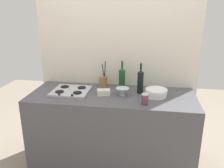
{
  "coord_description": "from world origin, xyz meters",
  "views": [
    {
      "loc": [
        0.37,
        -2.36,
        1.81
      ],
      "look_at": [
        0.0,
        0.0,
        1.02
      ],
      "focal_mm": 37.62,
      "sensor_mm": 36.0,
      "label": 1
    }
  ],
  "objects_px": {
    "mixing_bowl": "(122,91)",
    "condiment_jar_front": "(145,99)",
    "stovetop_hob": "(71,91)",
    "wine_bottle_mid_left": "(140,81)",
    "butter_dish": "(104,92)",
    "wine_bottle_leftmost": "(122,78)",
    "utensil_crock": "(103,81)",
    "plate_stack": "(156,93)"
  },
  "relations": [
    {
      "from": "wine_bottle_mid_left",
      "to": "condiment_jar_front",
      "type": "bearing_deg",
      "value": -79.34
    },
    {
      "from": "mixing_bowl",
      "to": "condiment_jar_front",
      "type": "xyz_separation_m",
      "value": [
        0.24,
        -0.21,
        0.01
      ]
    },
    {
      "from": "mixing_bowl",
      "to": "condiment_jar_front",
      "type": "bearing_deg",
      "value": -40.59
    },
    {
      "from": "mixing_bowl",
      "to": "utensil_crock",
      "type": "distance_m",
      "value": 0.37
    },
    {
      "from": "wine_bottle_mid_left",
      "to": "plate_stack",
      "type": "bearing_deg",
      "value": -24.79
    },
    {
      "from": "wine_bottle_mid_left",
      "to": "mixing_bowl",
      "type": "distance_m",
      "value": 0.23
    },
    {
      "from": "plate_stack",
      "to": "utensil_crock",
      "type": "distance_m",
      "value": 0.66
    },
    {
      "from": "mixing_bowl",
      "to": "butter_dish",
      "type": "distance_m",
      "value": 0.2
    },
    {
      "from": "plate_stack",
      "to": "mixing_bowl",
      "type": "bearing_deg",
      "value": -175.54
    },
    {
      "from": "mixing_bowl",
      "to": "stovetop_hob",
      "type": "bearing_deg",
      "value": 178.66
    },
    {
      "from": "mixing_bowl",
      "to": "condiment_jar_front",
      "type": "height_order",
      "value": "condiment_jar_front"
    },
    {
      "from": "wine_bottle_leftmost",
      "to": "wine_bottle_mid_left",
      "type": "xyz_separation_m",
      "value": [
        0.22,
        -0.13,
        0.01
      ]
    },
    {
      "from": "stovetop_hob",
      "to": "plate_stack",
      "type": "relative_size",
      "value": 1.7
    },
    {
      "from": "plate_stack",
      "to": "wine_bottle_leftmost",
      "type": "distance_m",
      "value": 0.45
    },
    {
      "from": "wine_bottle_mid_left",
      "to": "condiment_jar_front",
      "type": "relative_size",
      "value": 3.2
    },
    {
      "from": "butter_dish",
      "to": "utensil_crock",
      "type": "height_order",
      "value": "utensil_crock"
    },
    {
      "from": "mixing_bowl",
      "to": "condiment_jar_front",
      "type": "distance_m",
      "value": 0.32
    },
    {
      "from": "plate_stack",
      "to": "condiment_jar_front",
      "type": "distance_m",
      "value": 0.26
    },
    {
      "from": "stovetop_hob",
      "to": "butter_dish",
      "type": "bearing_deg",
      "value": -4.85
    },
    {
      "from": "stovetop_hob",
      "to": "plate_stack",
      "type": "xyz_separation_m",
      "value": [
        0.94,
        0.01,
        0.03
      ]
    },
    {
      "from": "stovetop_hob",
      "to": "butter_dish",
      "type": "xyz_separation_m",
      "value": [
        0.38,
        -0.03,
        0.02
      ]
    },
    {
      "from": "wine_bottle_mid_left",
      "to": "wine_bottle_leftmost",
      "type": "bearing_deg",
      "value": 149.22
    },
    {
      "from": "stovetop_hob",
      "to": "utensil_crock",
      "type": "xyz_separation_m",
      "value": [
        0.32,
        0.25,
        0.05
      ]
    },
    {
      "from": "condiment_jar_front",
      "to": "wine_bottle_leftmost",
      "type": "bearing_deg",
      "value": 121.86
    },
    {
      "from": "butter_dish",
      "to": "utensil_crock",
      "type": "relative_size",
      "value": 0.45
    },
    {
      "from": "wine_bottle_mid_left",
      "to": "butter_dish",
      "type": "height_order",
      "value": "wine_bottle_mid_left"
    },
    {
      "from": "wine_bottle_leftmost",
      "to": "plate_stack",
      "type": "bearing_deg",
      "value": -28.22
    },
    {
      "from": "stovetop_hob",
      "to": "condiment_jar_front",
      "type": "distance_m",
      "value": 0.85
    },
    {
      "from": "plate_stack",
      "to": "butter_dish",
      "type": "bearing_deg",
      "value": -175.25
    },
    {
      "from": "condiment_jar_front",
      "to": "utensil_crock",
      "type": "bearing_deg",
      "value": 136.68
    },
    {
      "from": "condiment_jar_front",
      "to": "butter_dish",
      "type": "bearing_deg",
      "value": 156.9
    },
    {
      "from": "plate_stack",
      "to": "butter_dish",
      "type": "distance_m",
      "value": 0.56
    },
    {
      "from": "wine_bottle_leftmost",
      "to": "butter_dish",
      "type": "distance_m",
      "value": 0.32
    },
    {
      "from": "wine_bottle_mid_left",
      "to": "stovetop_hob",
      "type": "bearing_deg",
      "value": -173.03
    },
    {
      "from": "butter_dish",
      "to": "condiment_jar_front",
      "type": "xyz_separation_m",
      "value": [
        0.44,
        -0.19,
        0.03
      ]
    },
    {
      "from": "wine_bottle_mid_left",
      "to": "butter_dish",
      "type": "relative_size",
      "value": 2.58
    },
    {
      "from": "plate_stack",
      "to": "condiment_jar_front",
      "type": "bearing_deg",
      "value": -115.44
    },
    {
      "from": "wine_bottle_leftmost",
      "to": "condiment_jar_front",
      "type": "xyz_separation_m",
      "value": [
        0.28,
        -0.44,
        -0.07
      ]
    },
    {
      "from": "wine_bottle_leftmost",
      "to": "stovetop_hob",
      "type": "bearing_deg",
      "value": -157.87
    },
    {
      "from": "plate_stack",
      "to": "butter_dish",
      "type": "xyz_separation_m",
      "value": [
        -0.56,
        -0.05,
        -0.01
      ]
    },
    {
      "from": "butter_dish",
      "to": "condiment_jar_front",
      "type": "bearing_deg",
      "value": -23.1
    },
    {
      "from": "utensil_crock",
      "to": "condiment_jar_front",
      "type": "relative_size",
      "value": 2.76
    }
  ]
}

